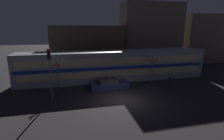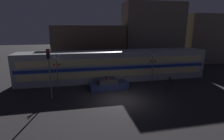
# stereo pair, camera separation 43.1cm
# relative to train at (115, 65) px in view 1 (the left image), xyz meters

# --- Properties ---
(ground_plane) EXTENTS (120.00, 120.00, 0.00)m
(ground_plane) POSITION_rel_train_xyz_m (-0.93, -6.66, -1.86)
(ground_plane) COLOR #262326
(train) EXTENTS (23.48, 3.02, 3.73)m
(train) POSITION_rel_train_xyz_m (0.00, 0.00, 0.00)
(train) COLOR #999EA5
(train) RESTS_ON ground_plane
(police_car) EXTENTS (4.34, 2.13, 1.27)m
(police_car) POSITION_rel_train_xyz_m (-1.44, -3.22, -1.39)
(police_car) COLOR navy
(police_car) RESTS_ON ground_plane
(pedestrian) EXTENTS (0.26, 0.26, 1.57)m
(pedestrian) POSITION_rel_train_xyz_m (4.94, -4.95, -1.05)
(pedestrian) COLOR #2D2833
(pedestrian) RESTS_ON ground_plane
(crossing_signal_near) EXTENTS (0.73, 0.29, 3.88)m
(crossing_signal_near) POSITION_rel_train_xyz_m (4.06, -2.43, 0.40)
(crossing_signal_near) COLOR slate
(crossing_signal_near) RESTS_ON ground_plane
(crossing_signal_far) EXTENTS (0.73, 0.29, 3.87)m
(crossing_signal_far) POSITION_rel_train_xyz_m (-6.85, -2.17, 0.39)
(crossing_signal_far) COLOR slate
(crossing_signal_far) RESTS_ON ground_plane
(traffic_light_corner) EXTENTS (0.30, 0.46, 4.72)m
(traffic_light_corner) POSITION_rel_train_xyz_m (-7.20, -4.91, 1.48)
(traffic_light_corner) COLOR slate
(traffic_light_corner) RESTS_ON ground_plane
(building_left) EXTENTS (11.12, 4.27, 6.86)m
(building_left) POSITION_rel_train_xyz_m (-2.75, 6.87, 1.57)
(building_left) COLOR brown
(building_left) RESTS_ON ground_plane
(building_center) EXTENTS (10.33, 4.32, 10.70)m
(building_center) POSITION_rel_train_xyz_m (8.57, 8.04, 3.49)
(building_center) COLOR #726656
(building_center) RESTS_ON ground_plane
(building_right) EXTENTS (10.92, 5.75, 8.97)m
(building_right) POSITION_rel_train_xyz_m (20.57, 8.91, 2.62)
(building_right) COLOR #726656
(building_right) RESTS_ON ground_plane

